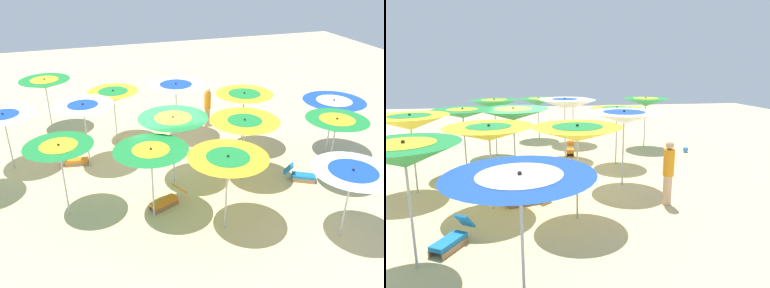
# 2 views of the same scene
# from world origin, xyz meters

# --- Properties ---
(ground) EXTENTS (41.95, 41.95, 0.04)m
(ground) POSITION_xyz_m (0.00, 0.00, -0.02)
(ground) COLOR beige
(beach_umbrella_1) EXTENTS (1.95, 1.95, 2.42)m
(beach_umbrella_1) POSITION_xyz_m (1.47, -3.37, 2.16)
(beach_umbrella_1) COLOR #B2B2B7
(beach_umbrella_1) RESTS_ON ground
(beach_umbrella_2) EXTENTS (2.12, 2.12, 2.34)m
(beach_umbrella_2) POSITION_xyz_m (2.35, -0.94, 2.13)
(beach_umbrella_2) COLOR #B2B2B7
(beach_umbrella_2) RESTS_ON ground
(beach_umbrella_3) EXTENTS (2.18, 2.18, 2.41)m
(beach_umbrella_3) POSITION_xyz_m (3.51, 0.88, 2.15)
(beach_umbrella_3) COLOR #B2B2B7
(beach_umbrella_3) RESTS_ON ground
(beach_umbrella_4) EXTENTS (2.13, 2.13, 2.21)m
(beach_umbrella_4) POSITION_xyz_m (4.84, 3.82, 1.99)
(beach_umbrella_4) COLOR #B2B2B7
(beach_umbrella_4) RESTS_ON ground
(beach_umbrella_5) EXTENTS (2.21, 2.21, 2.19)m
(beach_umbrella_5) POSITION_xyz_m (-2.08, -5.17, 1.93)
(beach_umbrella_5) COLOR #B2B2B7
(beach_umbrella_5) RESTS_ON ground
(beach_umbrella_6) EXTENTS (2.14, 2.14, 2.50)m
(beach_umbrella_6) POSITION_xyz_m (-1.36, -2.50, 2.25)
(beach_umbrella_6) COLOR #B2B2B7
(beach_umbrella_6) RESTS_ON ground
(beach_umbrella_7) EXTENTS (2.27, 2.27, 2.46)m
(beach_umbrella_7) POSITION_xyz_m (0.61, 0.17, 2.22)
(beach_umbrella_7) COLOR #B2B2B7
(beach_umbrella_7) RESTS_ON ground
(beach_umbrella_8) EXTENTS (2.30, 2.30, 2.30)m
(beach_umbrella_8) POSITION_xyz_m (1.17, 2.44, 2.06)
(beach_umbrella_8) COLOR #B2B2B7
(beach_umbrella_8) RESTS_ON ground
(beach_umbrella_9) EXTENTS (1.98, 1.98, 2.49)m
(beach_umbrella_9) POSITION_xyz_m (2.38, 5.06, 2.22)
(beach_umbrella_9) COLOR #B2B2B7
(beach_umbrella_9) RESTS_ON ground
(beach_umbrella_10) EXTENTS (2.09, 2.09, 2.35)m
(beach_umbrella_10) POSITION_xyz_m (-5.24, -3.81, 2.11)
(beach_umbrella_10) COLOR #B2B2B7
(beach_umbrella_10) RESTS_ON ground
(beach_umbrella_11) EXTENTS (1.98, 1.98, 2.26)m
(beach_umbrella_11) POSITION_xyz_m (-3.19, -1.24, 1.99)
(beach_umbrella_11) COLOR #B2B2B7
(beach_umbrella_11) RESTS_ON ground
(beach_umbrella_12) EXTENTS (2.19, 2.19, 2.44)m
(beach_umbrella_12) POSITION_xyz_m (-2.74, 1.21, 2.20)
(beach_umbrella_12) COLOR #B2B2B7
(beach_umbrella_12) RESTS_ON ground
(beach_umbrella_13) EXTENTS (2.16, 2.16, 2.41)m
(beach_umbrella_13) POSITION_xyz_m (-0.96, 3.39, 2.17)
(beach_umbrella_13) COLOR #B2B2B7
(beach_umbrella_13) RESTS_ON ground
(beach_umbrella_14) EXTENTS (2.29, 2.29, 2.25)m
(beach_umbrella_14) POSITION_xyz_m (0.37, 6.42, 1.98)
(beach_umbrella_14) COLOR #B2B2B7
(beach_umbrella_14) RESTS_ON ground
(lounger_0) EXTENTS (0.82, 1.30, 0.62)m
(lounger_0) POSITION_xyz_m (1.90, -0.43, 0.21)
(lounger_0) COLOR olive
(lounger_0) RESTS_ON ground
(lounger_1) EXTENTS (0.85, 1.13, 0.61)m
(lounger_1) POSITION_xyz_m (1.87, 4.38, 0.21)
(lounger_1) COLOR olive
(lounger_1) RESTS_ON ground
(lounger_2) EXTENTS (1.30, 0.71, 0.72)m
(lounger_2) POSITION_xyz_m (0.25, 2.20, 0.22)
(lounger_2) COLOR olive
(lounger_2) RESTS_ON ground
(lounger_3) EXTENTS (0.48, 1.20, 0.53)m
(lounger_3) POSITION_xyz_m (-1.65, -3.05, 0.19)
(lounger_3) COLOR olive
(lounger_3) RESTS_ON ground
(beachgoer_0) EXTENTS (0.30, 0.30, 1.79)m
(beachgoer_0) POSITION_xyz_m (-3.54, 2.86, 0.94)
(beachgoer_0) COLOR #D8A87F
(beachgoer_0) RESTS_ON ground
(beach_ball) EXTENTS (0.24, 0.24, 0.24)m
(beach_ball) POSITION_xyz_m (-6.74, -2.59, 0.12)
(beach_ball) COLOR #337FE5
(beach_ball) RESTS_ON ground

